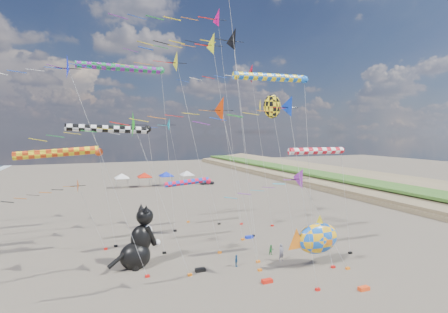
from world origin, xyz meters
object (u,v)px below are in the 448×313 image
child_green (271,250)px  child_blue (236,261)px  fish_inflatable (317,238)px  person_adult (281,252)px  parked_car (207,182)px  cat_inflatable (138,236)px

child_green → child_blue: (-4.54, -1.46, 0.04)m
fish_inflatable → child_blue: fish_inflatable is taller
person_adult → child_blue: bearing=166.0°
child_blue → parked_car: parked_car is taller
cat_inflatable → parked_car: bearing=43.0°
person_adult → child_blue: size_ratio=1.48×
cat_inflatable → parked_car: cat_inflatable is taller
child_green → child_blue: child_blue is taller
cat_inflatable → parked_car: size_ratio=1.67×
child_green → person_adult: bearing=-84.2°
cat_inflatable → child_green: (12.93, -1.87, -2.35)m
person_adult → child_green: person_adult is taller
child_green → child_blue: size_ratio=0.93×
cat_inflatable → person_adult: cat_inflatable is taller
child_green → parked_car: bearing=80.3°
child_green → child_blue: 4.77m
child_green → parked_car: parked_car is taller
person_adult → child_blue: (-4.66, 0.28, -0.27)m
fish_inflatable → person_adult: bearing=135.6°
person_adult → cat_inflatable: bearing=154.0°
fish_inflatable → child_blue: (-7.07, 2.64, -2.06)m
fish_inflatable → child_green: bearing=121.7°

